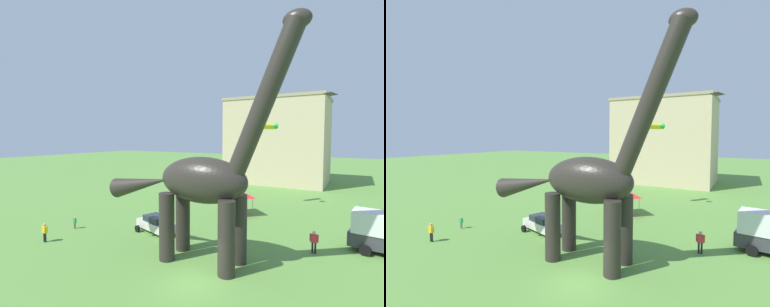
% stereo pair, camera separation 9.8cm
% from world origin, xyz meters
% --- Properties ---
extents(ground_plane, '(240.00, 240.00, 0.00)m').
position_xyz_m(ground_plane, '(0.00, 0.00, 0.00)').
color(ground_plane, '#5B8E3D').
extents(dinosaur_sculpture, '(15.53, 3.29, 16.24)m').
position_xyz_m(dinosaur_sculpture, '(-0.94, 3.00, 5.87)').
color(dinosaur_sculpture, '#2D2823').
rests_on(dinosaur_sculpture, ground_plane).
extents(parked_sedan_left, '(4.54, 2.93, 1.55)m').
position_xyz_m(parked_sedan_left, '(-7.52, 6.23, 0.81)').
color(parked_sedan_left, silver).
rests_on(parked_sedan_left, ground_plane).
extents(person_strolling_adult, '(0.43, 0.19, 1.16)m').
position_xyz_m(person_strolling_adult, '(-14.95, 2.96, 0.70)').
color(person_strolling_adult, '#6B6056').
rests_on(person_strolling_adult, ground_plane).
extents(person_photographer, '(0.65, 0.29, 1.73)m').
position_xyz_m(person_photographer, '(5.84, 8.58, 1.05)').
color(person_photographer, black).
rests_on(person_photographer, ground_plane).
extents(person_far_spectator, '(0.60, 0.27, 1.61)m').
position_xyz_m(person_far_spectator, '(-14.11, -0.58, 0.98)').
color(person_far_spectator, black).
rests_on(person_far_spectator, ground_plane).
extents(festival_canopy_tent, '(3.15, 3.15, 3.00)m').
position_xyz_m(festival_canopy_tent, '(-3.21, 15.70, 2.54)').
color(festival_canopy_tent, '#B2B2B7').
rests_on(festival_canopy_tent, ground_plane).
extents(kite_high_left, '(1.48, 1.48, 0.23)m').
position_xyz_m(kite_high_left, '(5.91, 17.92, 13.29)').
color(kite_high_left, black).
extents(kite_apex, '(0.95, 0.95, 1.06)m').
position_xyz_m(kite_apex, '(-0.29, 4.99, 4.55)').
color(kite_apex, orange).
extents(kite_mid_left, '(2.70, 2.56, 0.76)m').
position_xyz_m(kite_mid_left, '(-1.30, 21.02, 10.23)').
color(kite_mid_left, yellow).
extents(background_building_block, '(18.19, 14.04, 16.28)m').
position_xyz_m(background_building_block, '(-5.20, 42.31, 8.15)').
color(background_building_block, '#CCB78E').
rests_on(background_building_block, ground_plane).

